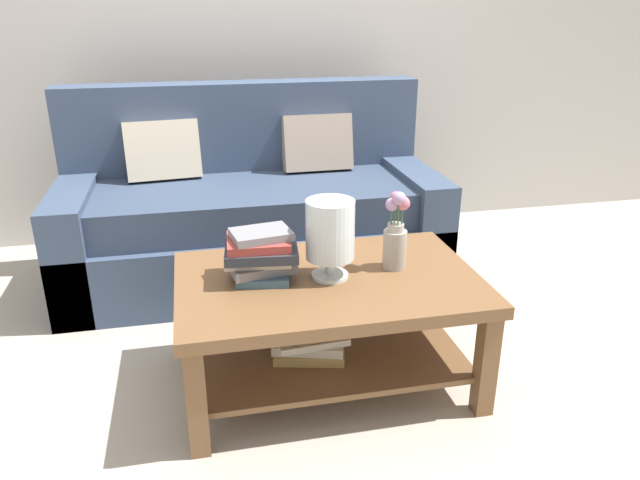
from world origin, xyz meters
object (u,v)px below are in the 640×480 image
at_px(book_stack_main, 261,254).
at_px(flower_pitcher, 396,235).
at_px(couch, 251,213).
at_px(coffee_table, 327,309).
at_px(glass_hurricane_vase, 330,232).

bearing_deg(book_stack_main, flower_pitcher, -1.59).
bearing_deg(book_stack_main, couch, 86.04).
bearing_deg(couch, flower_pitcher, -67.45).
bearing_deg(coffee_table, couch, 98.53).
distance_m(couch, book_stack_main, 1.13).
xyz_separation_m(glass_hurricane_vase, flower_pitcher, (0.28, 0.04, -0.05)).
xyz_separation_m(couch, coffee_table, (0.17, -1.16, -0.02)).
distance_m(couch, flower_pitcher, 1.24).
bearing_deg(glass_hurricane_vase, coffee_table, -164.69).
height_order(book_stack_main, flower_pitcher, flower_pitcher).
xyz_separation_m(coffee_table, flower_pitcher, (0.29, 0.04, 0.28)).
distance_m(glass_hurricane_vase, flower_pitcher, 0.28).
relative_size(coffee_table, flower_pitcher, 3.62).
bearing_deg(glass_hurricane_vase, flower_pitcher, 7.28).
bearing_deg(book_stack_main, coffee_table, -12.20).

